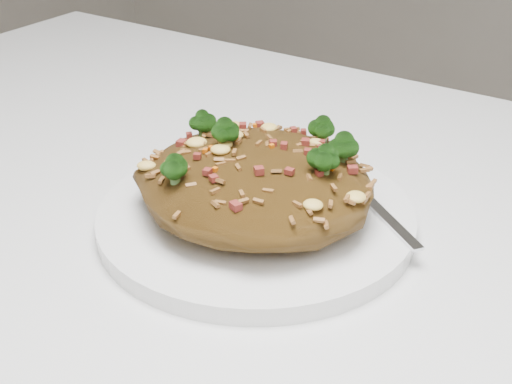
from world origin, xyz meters
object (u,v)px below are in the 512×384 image
Objects in this scene: plate at (256,217)px; dining_table at (263,360)px; fork at (369,200)px; fried_rice at (256,173)px.

dining_table is at bearing -50.59° from plate.
fork is at bearing 41.03° from plate.
fried_rice is at bearing 129.08° from dining_table.
dining_table is 0.15m from fork.
fried_rice is at bearing -102.64° from fork.
plate is 0.09m from fork.
dining_table is 0.11m from plate.
plate is at bearing -90.53° from fried_rice.
plate is 1.33× the size of fried_rice.
plate is at bearing -102.42° from fork.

